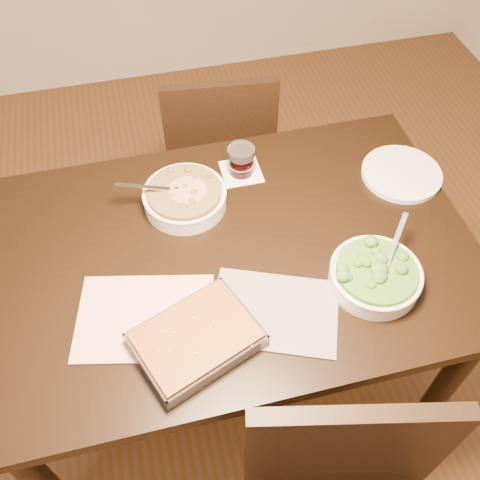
# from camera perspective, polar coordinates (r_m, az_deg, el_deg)

# --- Properties ---
(ground) EXTENTS (4.00, 4.00, 0.00)m
(ground) POSITION_cam_1_polar(r_m,az_deg,el_deg) (2.14, -1.05, -13.41)
(ground) COLOR #4D3416
(ground) RESTS_ON ground
(table) EXTENTS (1.40, 0.90, 0.75)m
(table) POSITION_cam_1_polar(r_m,az_deg,el_deg) (1.57, -1.39, -3.27)
(table) COLOR black
(table) RESTS_ON ground
(magazine_a) EXTENTS (0.39, 0.32, 0.01)m
(magazine_a) POSITION_cam_1_polar(r_m,az_deg,el_deg) (1.39, -10.08, -8.13)
(magazine_a) COLOR #BF3655
(magazine_a) RESTS_ON table
(magazine_b) EXTENTS (0.38, 0.33, 0.01)m
(magazine_b) POSITION_cam_1_polar(r_m,az_deg,el_deg) (1.39, 3.73, -7.63)
(magazine_b) COLOR #23242A
(magazine_b) RESTS_ON table
(coaster) EXTENTS (0.12, 0.12, 0.00)m
(coaster) POSITION_cam_1_polar(r_m,az_deg,el_deg) (1.70, 0.12, 7.30)
(coaster) COLOR white
(coaster) RESTS_ON table
(stew_bowl) EXTENTS (0.28, 0.25, 0.09)m
(stew_bowl) POSITION_cam_1_polar(r_m,az_deg,el_deg) (1.59, -5.91, 4.62)
(stew_bowl) COLOR white
(stew_bowl) RESTS_ON table
(broccoli_bowl) EXTENTS (0.24, 0.25, 0.09)m
(broccoli_bowl) POSITION_cam_1_polar(r_m,az_deg,el_deg) (1.45, 14.23, -3.67)
(broccoli_bowl) COLOR white
(broccoli_bowl) RESTS_ON table
(baking_dish) EXTENTS (0.35, 0.30, 0.05)m
(baking_dish) POSITION_cam_1_polar(r_m,az_deg,el_deg) (1.32, -4.67, -10.50)
(baking_dish) COLOR silver
(baking_dish) RESTS_ON table
(wine_tumbler) EXTENTS (0.08, 0.08, 0.09)m
(wine_tumbler) POSITION_cam_1_polar(r_m,az_deg,el_deg) (1.67, 0.12, 8.55)
(wine_tumbler) COLOR black
(wine_tumbler) RESTS_ON coaster
(dinner_plate) EXTENTS (0.25, 0.25, 0.02)m
(dinner_plate) POSITION_cam_1_polar(r_m,az_deg,el_deg) (1.76, 16.84, 6.79)
(dinner_plate) COLOR white
(dinner_plate) RESTS_ON table
(chair_far) EXTENTS (0.45, 0.45, 0.87)m
(chair_far) POSITION_cam_1_polar(r_m,az_deg,el_deg) (2.18, -2.25, 9.66)
(chair_far) COLOR black
(chair_far) RESTS_ON ground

